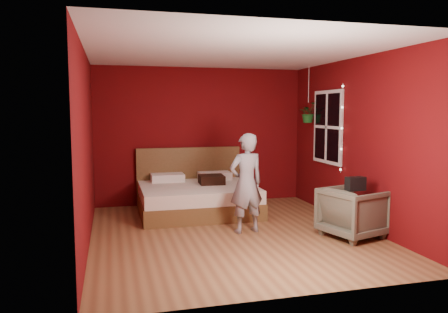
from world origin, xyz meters
TOP-DOWN VIEW (x-y plane):
  - floor at (0.00, 0.00)m, footprint 4.50×4.50m
  - room_walls at (0.00, 0.00)m, footprint 4.04×4.54m
  - window at (1.97, 0.90)m, footprint 0.05×0.97m
  - fairy_lights at (1.94, 0.38)m, footprint 0.04×0.04m
  - bed at (-0.25, 1.45)m, footprint 1.98×1.68m
  - person at (0.21, 0.02)m, footprint 0.59×0.44m
  - armchair at (1.60, -0.60)m, footprint 0.96×0.95m
  - handbag at (1.51, -0.78)m, footprint 0.27×0.15m
  - throw_pillow at (0.02, 1.46)m, footprint 0.45×0.45m
  - hanging_plant at (1.88, 1.50)m, footprint 0.42×0.39m

SIDE VIEW (x-z plane):
  - floor at x=0.00m, z-range 0.00..0.00m
  - bed at x=-0.25m, z-range -0.26..0.83m
  - armchair at x=1.60m, z-range 0.00..0.71m
  - throw_pillow at x=0.02m, z-range 0.49..0.65m
  - person at x=0.21m, z-range 0.00..1.46m
  - handbag at x=1.51m, z-range 0.71..0.89m
  - fairy_lights at x=1.94m, z-range 0.77..2.22m
  - window at x=1.97m, z-range 0.87..2.14m
  - room_walls at x=0.00m, z-range 0.37..2.99m
  - hanging_plant at x=1.88m, z-range 1.23..2.27m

